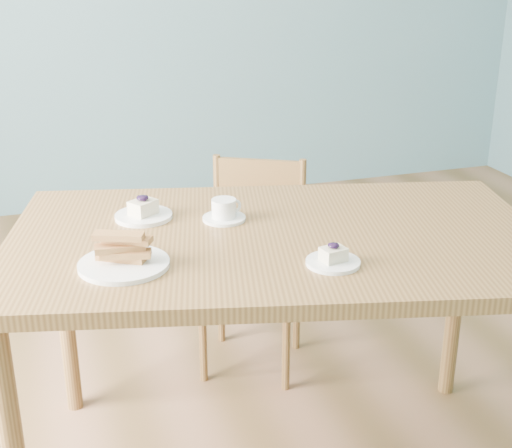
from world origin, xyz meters
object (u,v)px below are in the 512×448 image
object	(u,v)px
cheesecake_plate_far	(143,212)
coffee_cup	(224,211)
biscotti_plate	(123,256)
dining_table	(276,260)
cheesecake_plate_near	(333,259)
dining_chair	(253,265)

from	to	relation	value
cheesecake_plate_far	coffee_cup	distance (m)	0.24
coffee_cup	biscotti_plate	xyz separation A→B (m)	(-0.33, -0.24, 0.00)
dining_table	cheesecake_plate_near	world-z (taller)	cheesecake_plate_near
dining_table	coffee_cup	world-z (taller)	coffee_cup
cheesecake_plate_far	biscotti_plate	world-z (taller)	biscotti_plate
dining_chair	biscotti_plate	size ratio (longest dim) A/B	3.51
dining_table	dining_chair	size ratio (longest dim) A/B	2.05
cheesecake_plate_near	biscotti_plate	distance (m)	0.54
coffee_cup	dining_table	bearing A→B (deg)	-65.09
coffee_cup	dining_chair	bearing A→B (deg)	52.31
dining_chair	cheesecake_plate_near	distance (m)	0.97
dining_chair	cheesecake_plate_far	xyz separation A→B (m)	(-0.47, -0.39, 0.41)
dining_table	cheesecake_plate_near	size ratio (longest dim) A/B	11.94
biscotti_plate	cheesecake_plate_far	bearing A→B (deg)	72.08
cheesecake_plate_near	coffee_cup	bearing A→B (deg)	114.47
dining_chair	biscotti_plate	world-z (taller)	biscotti_plate
dining_chair	coffee_cup	world-z (taller)	coffee_cup
coffee_cup	biscotti_plate	distance (m)	0.41
dining_chair	cheesecake_plate_near	size ratio (longest dim) A/B	5.82
cheesecake_plate_far	biscotti_plate	size ratio (longest dim) A/B	0.74
dining_table	coffee_cup	distance (m)	0.22
cheesecake_plate_far	coffee_cup	size ratio (longest dim) A/B	1.33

